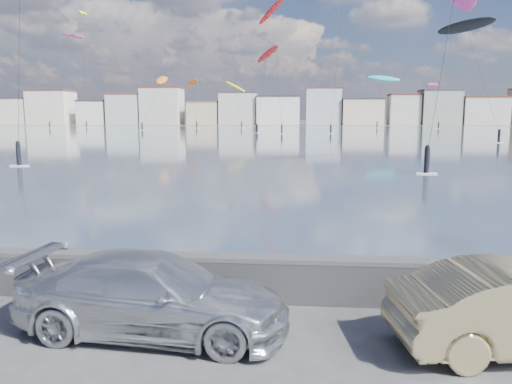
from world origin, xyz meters
TOP-DOWN VIEW (x-y plane):
  - ground at (0.00, 0.00)m, footprint 700.00×700.00m
  - bay_water at (0.00, 91.50)m, footprint 500.00×177.00m
  - far_shore_strip at (0.00, 200.00)m, footprint 500.00×60.00m
  - seawall at (0.00, 2.70)m, footprint 400.00×0.36m
  - far_buildings at (1.31, 186.00)m, footprint 240.79×13.26m
  - car_silver at (-0.65, 1.03)m, footprint 5.20×2.49m
  - kitesurfer_1 at (-69.82, 150.35)m, footprint 7.99×16.72m
  - kitesurfer_2 at (28.96, 79.69)m, footprint 9.22×18.07m
  - kitesurfer_3 at (-4.12, 104.15)m, footprint 7.63×12.77m
  - kitesurfer_4 at (40.66, 145.61)m, footprint 6.93×14.11m
  - kitesurfer_5 at (28.39, 157.25)m, footprint 10.99×16.78m
  - kitesurfer_6 at (-18.60, 153.83)m, footprint 8.37×16.96m
  - kitesurfer_9 at (-31.40, 148.64)m, footprint 7.20×14.88m
  - kitesurfer_12 at (-5.41, 108.92)m, footprint 6.74×11.28m
  - kitesurfer_13 at (-65.97, 149.96)m, footprint 6.08×13.64m
  - kitesurfer_15 at (-34.94, 126.08)m, footprint 5.28×14.74m

SIDE VIEW (x-z plane):
  - ground at x=0.00m, z-range 0.00..0.00m
  - bay_water at x=0.00m, z-range 0.01..0.01m
  - far_shore_strip at x=0.00m, z-range 0.01..0.01m
  - seawall at x=0.00m, z-range 0.04..1.12m
  - car_silver at x=-0.65m, z-range 0.00..1.46m
  - far_buildings at x=1.31m, z-range -1.27..13.33m
  - kitesurfer_4 at x=40.66m, z-range 5.55..18.93m
  - kitesurfer_6 at x=-18.60m, z-range 5.09..20.19m
  - kitesurfer_15 at x=-34.94m, z-range 5.51..20.52m
  - kitesurfer_9 at x=-31.40m, z-range 5.83..20.99m
  - kitesurfer_5 at x=28.39m, z-range 6.62..23.77m
  - kitesurfer_12 at x=-5.41m, z-range 7.48..27.15m
  - kitesurfer_2 at x=28.96m, z-range 8.16..28.09m
  - kitesurfer_3 at x=-4.12m, z-range 11.16..40.53m
  - kitesurfer_1 at x=-69.82m, z-range 13.08..42.91m
  - kitesurfer_13 at x=-65.97m, z-range 16.40..53.60m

